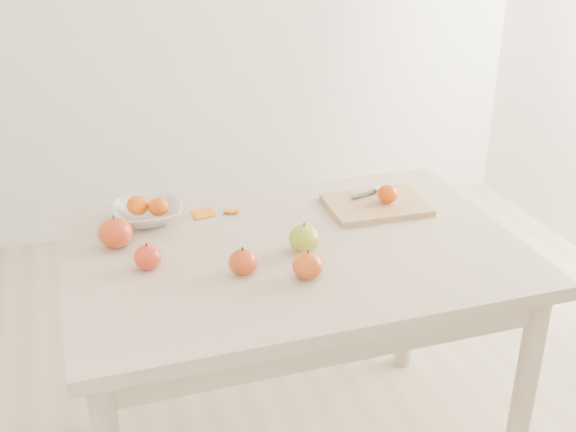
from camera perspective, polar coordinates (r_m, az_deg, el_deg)
name	(u,v)px	position (r m, az deg, el deg)	size (l,w,h in m)	color
table	(294,279)	(1.97, 0.45, -5.03)	(1.20, 0.80, 0.75)	#C4B194
cutting_board	(376,205)	(2.16, 6.98, 0.88)	(0.29, 0.21, 0.02)	tan
board_tangerine	(388,194)	(2.15, 7.87, 1.76)	(0.06, 0.06, 0.05)	#C74907
fruit_bowl	(148,213)	(2.09, -11.03, 0.23)	(0.19, 0.19, 0.05)	silver
bowl_tangerine_near	(138,205)	(2.09, -11.79, 0.84)	(0.06, 0.06, 0.06)	#C94F07
bowl_tangerine_far	(158,207)	(2.07, -10.20, 0.71)	(0.06, 0.06, 0.05)	#CC5107
orange_peel_a	(203,215)	(2.11, -6.73, 0.08)	(0.06, 0.04, 0.00)	orange
orange_peel_b	(231,212)	(2.12, -4.50, 0.35)	(0.04, 0.04, 0.00)	#CB5E0E
paring_knife	(381,189)	(2.23, 7.36, 2.14)	(0.17, 0.07, 0.01)	white
apple_green	(304,238)	(1.89, 1.28, -1.78)	(0.08, 0.08, 0.07)	#82A11E
apple_red_a	(115,233)	(1.96, -13.49, -1.30)	(0.09, 0.09, 0.08)	maroon
apple_red_e	(308,265)	(1.77, 1.56, -3.92)	(0.08, 0.08, 0.07)	#941301
apple_red_b	(243,262)	(1.79, -3.58, -3.63)	(0.07, 0.07, 0.07)	#970A07
apple_red_d	(148,257)	(1.84, -11.04, -3.21)	(0.07, 0.07, 0.06)	maroon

